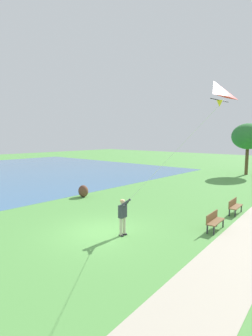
# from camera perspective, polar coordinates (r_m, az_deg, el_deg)

# --- Properties ---
(ground_plane) EXTENTS (120.00, 120.00, 0.00)m
(ground_plane) POSITION_cam_1_polar(r_m,az_deg,el_deg) (13.25, -5.22, -13.61)
(ground_plane) COLOR #569947
(walkway_path) EXTENTS (4.60, 32.09, 0.02)m
(walkway_path) POSITION_cam_1_polar(r_m,az_deg,el_deg) (11.90, 23.08, -16.55)
(walkway_path) COLOR #B7AD99
(walkway_path) RESTS_ON ground
(person_kite_flyer) EXTENTS (0.62, 0.52, 1.83)m
(person_kite_flyer) POSITION_cam_1_polar(r_m,az_deg,el_deg) (12.44, -0.66, -9.86)
(person_kite_flyer) COLOR #232328
(person_kite_flyer) RESTS_ON ground
(flying_kite) EXTENTS (4.06, 1.43, 4.72)m
(flying_kite) POSITION_cam_1_polar(r_m,az_deg,el_deg) (9.93, 18.42, 14.78)
(flying_kite) COLOR red
(park_bench_near_walkway) EXTENTS (0.54, 1.53, 0.88)m
(park_bench_near_walkway) POSITION_cam_1_polar(r_m,az_deg,el_deg) (13.98, 18.56, -10.63)
(park_bench_near_walkway) COLOR brown
(park_bench_near_walkway) RESTS_ON ground
(park_bench_far_walkway) EXTENTS (0.54, 1.53, 0.88)m
(park_bench_far_walkway) POSITION_cam_1_polar(r_m,az_deg,el_deg) (17.21, 22.44, -7.51)
(park_bench_far_walkway) COLOR brown
(park_bench_far_walkway) RESTS_ON ground
(tree_lakeside_far) EXTENTS (3.71, 4.22, 6.19)m
(tree_lakeside_far) POSITION_cam_1_polar(r_m,az_deg,el_deg) (34.99, 24.91, 6.19)
(tree_lakeside_far) COLOR brown
(tree_lakeside_far) RESTS_ON ground
(lakeside_shrub) EXTENTS (0.86, 0.69, 0.91)m
(lakeside_shrub) POSITION_cam_1_polar(r_m,az_deg,el_deg) (20.55, -9.23, -4.95)
(lakeside_shrub) COLOR brown
(lakeside_shrub) RESTS_ON ground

